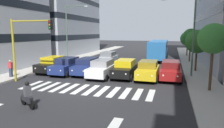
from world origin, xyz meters
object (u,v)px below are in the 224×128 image
object	(u,v)px
car_2	(125,68)
street_tree_2	(191,37)
car_4	(87,66)
bus_behind_traffic	(159,48)
car_5	(67,66)
car_1	(148,70)
street_tree_0	(213,39)
street_tree_1	(197,42)
car_row2_0	(108,58)
car_3	(102,68)
street_tree_3	(188,39)
pedestrian_waiting	(11,68)
car_0	(171,70)
car_6	(53,64)
motorcycle_with_rider	(27,97)
street_lamp_right	(70,28)
street_lamp_left	(188,28)

from	to	relation	value
car_2	street_tree_2	distance (m)	14.43
car_4	bus_behind_traffic	distance (m)	15.49
street_tree_2	car_5	bearing A→B (deg)	43.98
car_1	street_tree_0	size ratio (longest dim) A/B	0.92
street_tree_1	car_row2_0	bearing A→B (deg)	-12.54
car_1	car_3	distance (m)	4.40
car_2	car_3	size ratio (longest dim) A/B	1.00
car_5	street_tree_3	size ratio (longest dim) A/B	1.02
street_tree_0	car_5	bearing A→B (deg)	-12.30
car_3	pedestrian_waiting	world-z (taller)	pedestrian_waiting
pedestrian_waiting	car_3	bearing A→B (deg)	-160.80
bus_behind_traffic	street_tree_1	xyz separation A→B (m)	(-4.65, 9.46, 1.49)
car_4	street_tree_1	distance (m)	12.15
car_0	car_5	xyz separation A→B (m)	(10.47, 0.52, 0.00)
street_tree_2	car_2	bearing A→B (deg)	61.24
car_6	motorcycle_with_rider	distance (m)	10.67
car_0	street_tree_0	xyz separation A→B (m)	(-2.81, 3.42, 3.01)
street_lamp_right	car_6	bearing A→B (deg)	101.56
car_0	motorcycle_with_rider	size ratio (longest dim) A/B	2.83
car_2	car_5	xyz separation A→B (m)	(6.21, 0.17, 0.00)
street_tree_1	pedestrian_waiting	distance (m)	19.30
car_3	street_tree_2	world-z (taller)	street_tree_2
car_4	car_6	distance (m)	4.10
car_2	car_6	size ratio (longest dim) A/B	1.00
street_lamp_left	car_5	bearing A→B (deg)	9.75
street_lamp_left	pedestrian_waiting	world-z (taller)	street_lamp_left
car_1	street_tree_0	xyz separation A→B (m)	(-4.84, 2.91, 3.01)
motorcycle_with_rider	street_tree_0	size ratio (longest dim) A/B	0.32
car_1	car_6	bearing A→B (deg)	-2.28
street_tree_0	street_tree_2	distance (m)	15.46
motorcycle_with_rider	street_lamp_right	bearing A→B (deg)	-70.52
bus_behind_traffic	street_tree_3	world-z (taller)	street_tree_3
street_tree_2	pedestrian_waiting	size ratio (longest dim) A/B	2.90
car_0	car_3	world-z (taller)	same
street_tree_3	pedestrian_waiting	world-z (taller)	street_tree_3
car_1	street_tree_1	size ratio (longest dim) A/B	0.99
car_0	street_tree_3	world-z (taller)	street_tree_3
car_4	street_tree_0	size ratio (longest dim) A/B	0.92
motorcycle_with_rider	street_lamp_left	size ratio (longest dim) A/B	0.21
street_tree_3	street_tree_2	bearing A→B (deg)	89.13
car_6	car_0	bearing A→B (deg)	-179.59
car_5	street_lamp_left	size ratio (longest dim) A/B	0.58
street_tree_3	pedestrian_waiting	bearing A→B (deg)	54.01
car_1	street_tree_2	world-z (taller)	street_tree_2
car_5	car_2	bearing A→B (deg)	-178.47
street_tree_1	street_lamp_left	bearing A→B (deg)	68.43
street_lamp_left	bus_behind_traffic	bearing A→B (deg)	-74.48
motorcycle_with_rider	car_2	bearing A→B (deg)	-111.51
pedestrian_waiting	street_lamp_left	bearing A→B (deg)	-161.60
motorcycle_with_rider	car_3	bearing A→B (deg)	-100.09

